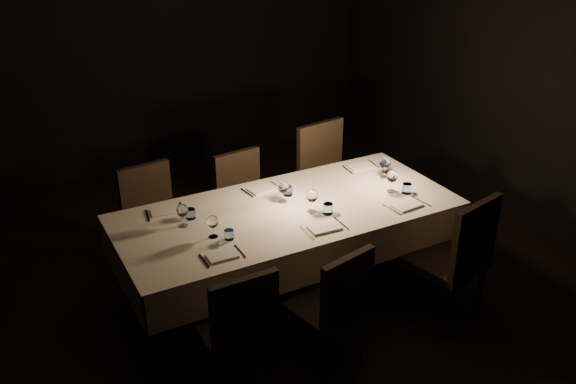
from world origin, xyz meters
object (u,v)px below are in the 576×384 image
dining_table (288,218)px  chair_near_center (335,302)px  chair_near_right (456,254)px  chair_far_right (328,175)px  chair_far_left (153,215)px  chair_far_center (244,199)px  chair_near_left (239,325)px

dining_table → chair_near_center: bearing=-96.9°
chair_near_right → chair_far_right: bearing=-99.2°
chair_near_center → chair_far_left: chair_far_left is taller
chair_far_center → chair_near_center: bearing=-100.5°
chair_far_left → chair_far_center: 0.78m
chair_near_left → chair_near_right: (1.65, -0.08, 0.05)m
chair_near_left → chair_far_left: size_ratio=0.98×
chair_near_left → dining_table: bearing=-135.3°
chair_near_left → chair_far_right: size_ratio=0.86×
chair_near_center → dining_table: bearing=-109.3°
chair_near_right → chair_far_right: (-0.10, 1.56, 0.01)m
dining_table → chair_far_right: (0.81, 0.74, -0.13)m
chair_near_right → chair_far_center: 1.85m
chair_near_left → chair_far_center: 1.70m
chair_near_right → chair_far_center: bearing=-73.2°
chair_near_left → chair_far_right: 2.15m
chair_near_left → chair_near_center: chair_near_left is taller
chair_far_left → chair_near_right: bearing=-52.0°
chair_far_center → chair_far_right: bearing=-10.4°
chair_near_right → chair_far_left: (-1.69, 1.68, -0.05)m
chair_near_center → chair_near_right: bearing=167.8°
dining_table → chair_near_right: (0.91, -0.82, -0.14)m
chair_near_right → chair_far_right: 1.56m
dining_table → chair_near_center: chair_near_center is taller
dining_table → chair_far_center: size_ratio=2.80×
chair_far_left → chair_near_center: bearing=-75.2°
chair_near_left → chair_near_center: 0.65m
chair_far_right → chair_near_right: bearing=-94.7°
chair_far_left → chair_far_center: (0.78, -0.08, -0.00)m
chair_near_center → chair_near_right: 1.01m
chair_near_center → chair_far_center: chair_far_center is taller
dining_table → chair_near_left: 1.07m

